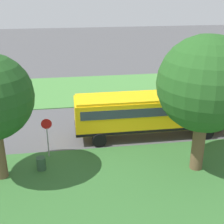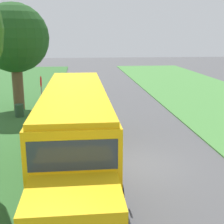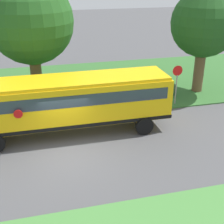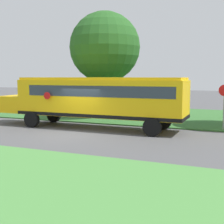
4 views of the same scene
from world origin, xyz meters
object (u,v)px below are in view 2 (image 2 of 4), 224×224
(trash_bin, at_px, (19,111))
(stop_sign, at_px, (42,92))
(school_bus, at_px, (75,119))
(oak_tree_roadside_mid, at_px, (14,38))
(car_red_nearest, at_px, (73,84))

(trash_bin, bearing_deg, stop_sign, -14.49)
(school_bus, xyz_separation_m, stop_sign, (-2.19, 7.38, -0.19))
(school_bus, distance_m, oak_tree_roadside_mid, 11.16)
(car_red_nearest, relative_size, trash_bin, 4.89)
(oak_tree_roadside_mid, distance_m, stop_sign, 4.55)
(school_bus, height_order, stop_sign, school_bus)
(car_red_nearest, distance_m, stop_sign, 8.91)
(oak_tree_roadside_mid, bearing_deg, stop_sign, -52.98)
(oak_tree_roadside_mid, relative_size, stop_sign, 2.69)
(oak_tree_roadside_mid, relative_size, trash_bin, 8.19)
(school_bus, distance_m, car_red_nearest, 16.10)
(car_red_nearest, height_order, stop_sign, stop_sign)
(car_red_nearest, xyz_separation_m, oak_tree_roadside_mid, (-3.71, -6.15, 4.12))
(trash_bin, bearing_deg, school_bus, -64.51)
(car_red_nearest, xyz_separation_m, trash_bin, (-3.32, -8.29, -0.43))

